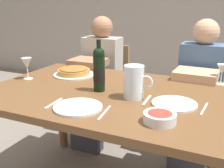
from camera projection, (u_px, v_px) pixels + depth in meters
dining_table at (110, 105)px, 1.63m from camera, size 1.50×1.00×0.76m
wine_bottle at (99, 69)px, 1.57m from camera, size 0.07×0.07×0.31m
water_pitcher at (134, 84)px, 1.46m from camera, size 0.17×0.11×0.19m
baked_tart at (74, 72)px, 1.95m from camera, size 0.30×0.30×0.06m
salad_bowl at (160, 117)px, 1.17m from camera, size 0.15×0.15×0.05m
wine_glass_left_diner at (27, 64)px, 1.83m from camera, size 0.07×0.07×0.15m
wine_glass_centre at (222, 70)px, 1.70m from camera, size 0.07×0.07×0.14m
dinner_plate_left_setting at (174, 104)px, 1.39m from camera, size 0.24×0.24×0.01m
dinner_plate_right_setting at (78, 107)px, 1.34m from camera, size 0.25×0.25×0.01m
fork_left_setting at (147, 100)px, 1.45m from camera, size 0.02×0.16×0.00m
knife_left_setting at (204, 109)px, 1.33m from camera, size 0.02×0.18×0.00m
knife_right_setting at (104, 113)px, 1.28m from camera, size 0.03×0.18×0.00m
spoon_right_setting at (54, 103)px, 1.40m from camera, size 0.02×0.16×0.00m
chair_left at (108, 83)px, 2.66m from camera, size 0.41×0.41×0.87m
diner_left at (97, 78)px, 2.42m from camera, size 0.34×0.51×1.16m
chair_right at (201, 97)px, 2.27m from camera, size 0.42×0.42×0.87m
diner_right at (198, 92)px, 2.04m from camera, size 0.35×0.51×1.16m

